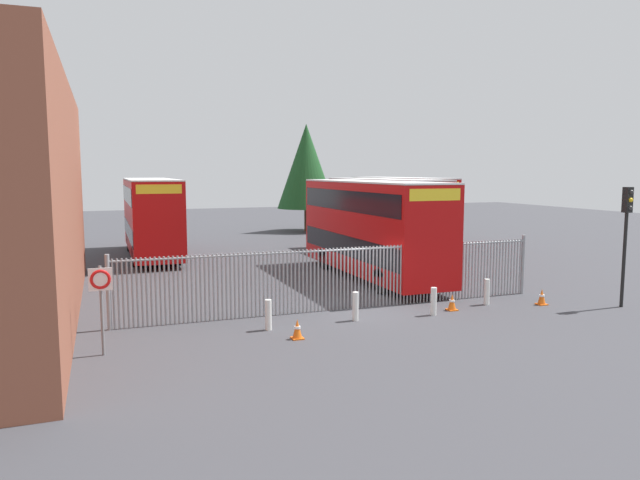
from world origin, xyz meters
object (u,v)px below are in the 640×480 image
bollard_center_front (355,306)px  traffic_cone_near_kerb (542,297)px  traffic_cone_mid_forecourt (297,329)px  bollard_far_right (487,292)px  bollard_near_left (268,315)px  speed_limit_sign_post (101,290)px  bollard_near_right (434,301)px  double_decker_bus_behind_fence_right (151,214)px  traffic_cone_by_gate (452,302)px  double_decker_bus_near_gate (371,225)px  double_decker_bus_far_back (400,207)px  double_decker_bus_behind_fence_left (384,214)px  traffic_light_kerbside (626,224)px

bollard_center_front → traffic_cone_near_kerb: size_ratio=1.61×
traffic_cone_mid_forecourt → traffic_cone_near_kerb: (9.74, 1.06, 0.00)m
traffic_cone_mid_forecourt → bollard_far_right: bearing=12.7°
bollard_near_left → speed_limit_sign_post: 5.02m
bollard_near_right → bollard_center_front: bearing=174.9°
double_decker_bus_behind_fence_right → traffic_cone_by_gate: (8.79, -17.06, -2.13)m
double_decker_bus_near_gate → speed_limit_sign_post: size_ratio=4.50×
double_decker_bus_far_back → traffic_cone_near_kerb: (-4.18, -18.79, -2.13)m
bollard_center_front → double_decker_bus_far_back: bearing=58.2°
double_decker_bus_behind_fence_left → double_decker_bus_near_gate: bearing=-121.1°
bollard_far_right → bollard_center_front: bearing=-175.4°
bollard_near_left → traffic_light_kerbside: 13.05m
bollard_far_right → double_decker_bus_far_back: bearing=71.5°
double_decker_bus_near_gate → bollard_far_right: double_decker_bus_near_gate is taller
traffic_cone_mid_forecourt → traffic_cone_near_kerb: same height
double_decker_bus_behind_fence_left → traffic_cone_near_kerb: size_ratio=18.32×
speed_limit_sign_post → traffic_cone_mid_forecourt: bearing=-3.4°
bollard_near_left → traffic_light_kerbside: (12.73, -1.43, 2.51)m
double_decker_bus_behind_fence_left → speed_limit_sign_post: 20.52m
bollard_near_right → traffic_cone_mid_forecourt: bollard_near_right is taller
double_decker_bus_behind_fence_left → bollard_near_right: 14.00m
double_decker_bus_near_gate → bollard_far_right: 6.88m
traffic_cone_near_kerb → double_decker_bus_behind_fence_left: bearing=89.6°
double_decker_bus_behind_fence_right → double_decker_bus_near_gate: bearing=-49.6°
double_decker_bus_behind_fence_right → traffic_cone_by_gate: bearing=-62.7°
bollard_near_left → double_decker_bus_behind_fence_left: bearing=51.3°
bollard_near_right → traffic_cone_by_gate: bearing=20.8°
bollard_center_front → bollard_far_right: size_ratio=1.00×
bollard_far_right → double_decker_bus_behind_fence_left: bearing=81.0°
double_decker_bus_near_gate → double_decker_bus_behind_fence_right: (-8.81, 10.36, 0.00)m
double_decker_bus_near_gate → traffic_cone_by_gate: 7.04m
bollard_far_right → traffic_light_kerbside: (4.34, -1.99, 2.51)m
double_decker_bus_far_back → bollard_near_right: bearing=-114.9°
bollard_center_front → bollard_far_right: same height
traffic_cone_by_gate → bollard_near_right: bearing=-159.2°
double_decker_bus_behind_fence_left → traffic_cone_mid_forecourt: size_ratio=18.32×
double_decker_bus_behind_fence_right → speed_limit_sign_post: bearing=-98.4°
bollard_center_front → traffic_cone_near_kerb: bollard_center_front is taller
double_decker_bus_behind_fence_left → speed_limit_sign_post: bearing=-137.5°
traffic_cone_by_gate → traffic_cone_near_kerb: (3.55, -0.40, 0.00)m
traffic_cone_near_kerb → speed_limit_sign_post: bearing=-177.2°
bollard_near_right → bollard_far_right: size_ratio=1.00×
traffic_cone_mid_forecourt → traffic_light_kerbside: (12.20, -0.21, 2.70)m
traffic_cone_near_kerb → traffic_light_kerbside: traffic_light_kerbside is taller
traffic_cone_by_gate → traffic_cone_near_kerb: size_ratio=1.00×
bollard_center_front → bollard_near_right: same height
double_decker_bus_near_gate → bollard_center_front: bearing=-118.9°
double_decker_bus_behind_fence_right → bollard_near_left: double_decker_bus_behind_fence_right is taller
bollard_center_front → bollard_far_right: bearing=4.6°
traffic_light_kerbside → bollard_near_left: bearing=173.6°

